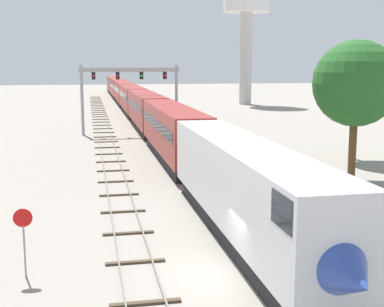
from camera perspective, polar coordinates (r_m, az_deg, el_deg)
The scene contains 9 objects.
ground_plane at distance 22.02m, azimuth 3.64°, elevation -13.11°, with size 400.00×400.00×0.00m, color gray.
track_main at distance 80.37m, azimuth -6.00°, elevation 3.68°, with size 2.60×200.00×0.16m.
track_near at distance 60.22m, azimuth -9.44°, elevation 1.56°, with size 2.60×160.00×0.16m.
passenger_train at distance 89.74m, azimuth -6.61°, elevation 5.94°, with size 3.04×151.71×4.80m.
signal_gantry at distance 64.32m, azimuth -6.81°, elevation 7.58°, with size 12.10×0.49×8.42m.
water_tower at distance 112.68m, azimuth 5.99°, elevation 15.43°, with size 9.85×9.85×25.01m.
stop_sign at distance 22.17m, azimuth -17.93°, elevation -8.26°, with size 0.76×0.08×2.88m.
trackside_tree_left at distance 39.82m, azimuth 17.48°, elevation 7.28°, with size 6.26×6.26×10.28m.
trackside_tree_mid at distance 49.01m, azimuth 17.45°, elevation 8.49°, with size 5.62×5.62×10.68m.
Camera 1 is at (-5.28, -19.59, 8.57)m, focal length 48.80 mm.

